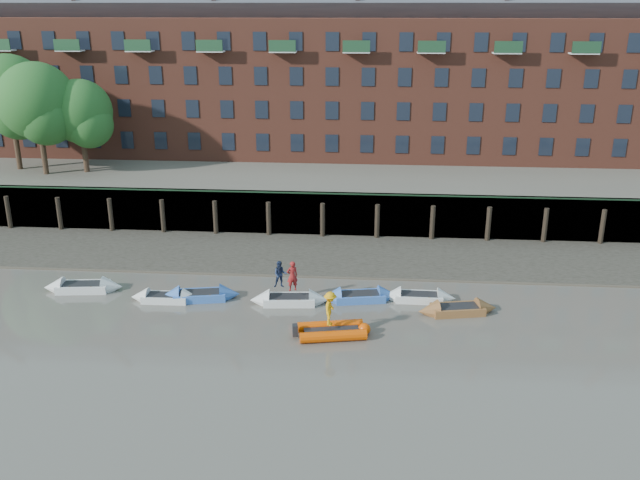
# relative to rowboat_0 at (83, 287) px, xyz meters

# --- Properties ---
(ground) EXTENTS (220.00, 220.00, 0.00)m
(ground) POSITION_rel_rowboat_0_xyz_m (15.62, -10.74, -0.24)
(ground) COLOR #5D584F
(ground) RESTS_ON ground
(foreshore) EXTENTS (110.00, 8.00, 0.50)m
(foreshore) POSITION_rel_rowboat_0_xyz_m (15.62, 7.26, -0.24)
(foreshore) COLOR #3D382F
(foreshore) RESTS_ON ground
(mud_band) EXTENTS (110.00, 1.60, 0.10)m
(mud_band) POSITION_rel_rowboat_0_xyz_m (15.62, 3.86, -0.24)
(mud_band) COLOR #4C4336
(mud_band) RESTS_ON ground
(river_wall) EXTENTS (110.00, 1.23, 3.30)m
(river_wall) POSITION_rel_rowboat_0_xyz_m (15.62, 11.64, 1.35)
(river_wall) COLOR #2D2A26
(river_wall) RESTS_ON ground
(bank_terrace) EXTENTS (110.00, 28.00, 3.20)m
(bank_terrace) POSITION_rel_rowboat_0_xyz_m (15.62, 25.26, 1.36)
(bank_terrace) COLOR #5E594D
(bank_terrace) RESTS_ON ground
(apartment_terrace) EXTENTS (80.60, 15.56, 20.98)m
(apartment_terrace) POSITION_rel_rowboat_0_xyz_m (15.61, 26.26, 12.58)
(apartment_terrace) COLOR brown
(apartment_terrace) RESTS_ON bank_terrace
(tree_cluster) EXTENTS (11.76, 7.74, 9.40)m
(tree_cluster) POSITION_rel_rowboat_0_xyz_m (-10.00, 16.61, 8.77)
(tree_cluster) COLOR #3A281C
(tree_cluster) RESTS_ON bank_terrace
(rowboat_0) EXTENTS (4.80, 1.87, 1.36)m
(rowboat_0) POSITION_rel_rowboat_0_xyz_m (0.00, 0.00, 0.00)
(rowboat_0) COLOR silver
(rowboat_0) RESTS_ON ground
(rowboat_1) EXTENTS (4.11, 1.27, 1.19)m
(rowboat_1) POSITION_rel_rowboat_0_xyz_m (5.38, -1.06, -0.03)
(rowboat_1) COLOR silver
(rowboat_1) RESTS_ON ground
(rowboat_2) EXTENTS (4.80, 2.21, 1.34)m
(rowboat_2) POSITION_rel_rowboat_0_xyz_m (7.31, -0.67, -0.00)
(rowboat_2) COLOR #3867BC
(rowboat_2) RESTS_ON ground
(rowboat_3) EXTENTS (4.65, 1.73, 1.32)m
(rowboat_3) POSITION_rel_rowboat_0_xyz_m (12.60, -0.84, -0.01)
(rowboat_3) COLOR silver
(rowboat_3) RESTS_ON ground
(rowboat_4) EXTENTS (4.63, 2.09, 1.30)m
(rowboat_4) POSITION_rel_rowboat_0_xyz_m (16.62, -0.06, -0.01)
(rowboat_4) COLOR #3867BC
(rowboat_4) RESTS_ON ground
(rowboat_5) EXTENTS (4.26, 1.30, 1.23)m
(rowboat_5) POSITION_rel_rowboat_0_xyz_m (20.07, 0.18, -0.02)
(rowboat_5) COLOR silver
(rowboat_5) RESTS_ON ground
(rowboat_6) EXTENTS (4.64, 2.15, 1.30)m
(rowboat_6) POSITION_rel_rowboat_0_xyz_m (22.12, -1.38, -0.01)
(rowboat_6) COLOR brown
(rowboat_6) RESTS_ON ground
(rib_tender) EXTENTS (3.87, 2.41, 0.65)m
(rib_tender) POSITION_rel_rowboat_0_xyz_m (15.44, -4.61, 0.04)
(rib_tender) COLOR #DE4802
(rib_tender) RESTS_ON ground
(person_rower_a) EXTENTS (0.76, 0.64, 1.77)m
(person_rower_a) POSITION_rel_rowboat_0_xyz_m (12.80, -0.94, 1.53)
(person_rower_a) COLOR maroon
(person_rower_a) RESTS_ON rowboat_3
(person_rower_b) EXTENTS (0.85, 0.71, 1.59)m
(person_rower_b) POSITION_rel_rowboat_0_xyz_m (12.06, -0.56, 1.44)
(person_rower_b) COLOR #19233F
(person_rower_b) RESTS_ON rowboat_3
(person_rib_crew) EXTENTS (0.80, 1.25, 1.84)m
(person_rib_crew) POSITION_rel_rowboat_0_xyz_m (15.20, -4.59, 1.29)
(person_rib_crew) COLOR orange
(person_rib_crew) RESTS_ON rib_tender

